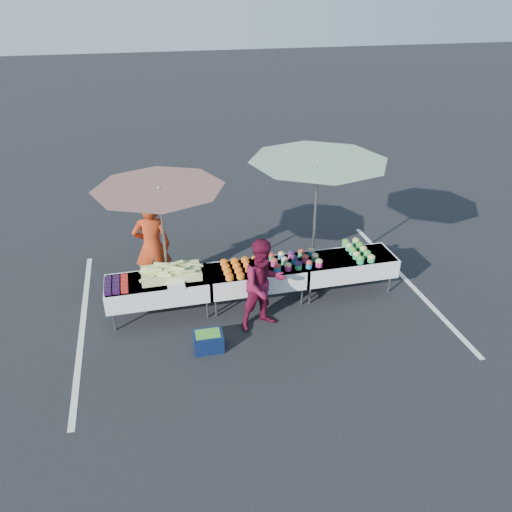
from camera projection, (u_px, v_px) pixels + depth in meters
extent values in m
plane|color=black|center=(256.00, 301.00, 9.59)|extent=(80.00, 80.00, 0.00)
cube|color=silver|center=(83.00, 325.00, 8.93)|extent=(0.10, 5.00, 0.00)
cube|color=silver|center=(407.00, 281.00, 10.24)|extent=(0.10, 5.00, 0.00)
cube|color=white|center=(158.00, 281.00, 8.87)|extent=(1.80, 0.75, 0.04)
cube|color=white|center=(159.00, 288.00, 8.94)|extent=(1.86, 0.81, 0.36)
cylinder|color=slate|center=(114.00, 321.00, 8.70)|extent=(0.04, 0.04, 0.39)
cylinder|color=slate|center=(115.00, 303.00, 9.21)|extent=(0.04, 0.04, 0.39)
cylinder|color=slate|center=(207.00, 309.00, 9.04)|extent=(0.04, 0.04, 0.39)
cylinder|color=slate|center=(203.00, 291.00, 9.54)|extent=(0.04, 0.04, 0.39)
cube|color=white|center=(256.00, 269.00, 9.23)|extent=(1.80, 0.75, 0.04)
cube|color=white|center=(256.00, 276.00, 9.31)|extent=(1.86, 0.81, 0.36)
cylinder|color=slate|center=(216.00, 307.00, 9.07)|extent=(0.04, 0.04, 0.39)
cylinder|color=slate|center=(211.00, 290.00, 9.57)|extent=(0.04, 0.04, 0.39)
cylinder|color=slate|center=(302.00, 296.00, 9.41)|extent=(0.04, 0.04, 0.39)
cylinder|color=slate|center=(293.00, 280.00, 9.91)|extent=(0.04, 0.04, 0.39)
cube|color=white|center=(347.00, 258.00, 9.60)|extent=(1.80, 0.75, 0.04)
cube|color=white|center=(346.00, 265.00, 9.68)|extent=(1.86, 0.81, 0.36)
cylinder|color=slate|center=(310.00, 295.00, 9.44)|extent=(0.04, 0.04, 0.39)
cylinder|color=slate|center=(300.00, 279.00, 9.94)|extent=(0.04, 0.04, 0.39)
cylinder|color=slate|center=(389.00, 284.00, 9.77)|extent=(0.04, 0.04, 0.39)
cylinder|color=slate|center=(376.00, 269.00, 10.28)|extent=(0.04, 0.04, 0.39)
cube|color=black|center=(108.00, 292.00, 8.43)|extent=(0.12, 0.12, 0.08)
cube|color=black|center=(108.00, 288.00, 8.55)|extent=(0.12, 0.12, 0.08)
cube|color=black|center=(108.00, 283.00, 8.67)|extent=(0.12, 0.12, 0.08)
cube|color=black|center=(108.00, 279.00, 8.79)|extent=(0.12, 0.12, 0.08)
cube|color=black|center=(116.00, 291.00, 8.46)|extent=(0.12, 0.12, 0.08)
cube|color=black|center=(116.00, 287.00, 8.58)|extent=(0.12, 0.12, 0.08)
cube|color=black|center=(116.00, 282.00, 8.70)|extent=(0.12, 0.12, 0.08)
cube|color=black|center=(116.00, 278.00, 8.82)|extent=(0.12, 0.12, 0.08)
cube|color=#B41813|center=(125.00, 290.00, 8.49)|extent=(0.12, 0.12, 0.08)
cube|color=#B41813|center=(124.00, 286.00, 8.61)|extent=(0.12, 0.12, 0.08)
cube|color=#B41813|center=(124.00, 281.00, 8.73)|extent=(0.12, 0.12, 0.08)
cube|color=#B41813|center=(124.00, 277.00, 8.85)|extent=(0.12, 0.12, 0.08)
cube|color=#BBDD71|center=(171.00, 273.00, 8.92)|extent=(1.05, 0.55, 0.14)
cylinder|color=#BBDD71|center=(187.00, 265.00, 9.09)|extent=(0.27, 0.09, 0.10)
cylinder|color=#BBDD71|center=(149.00, 269.00, 8.83)|extent=(0.27, 0.14, 0.07)
cylinder|color=#BBDD71|center=(177.00, 268.00, 8.78)|extent=(0.27, 0.14, 0.09)
cylinder|color=#BBDD71|center=(147.00, 273.00, 8.83)|extent=(0.27, 0.15, 0.10)
cylinder|color=#BBDD71|center=(161.00, 271.00, 8.79)|extent=(0.27, 0.15, 0.08)
cylinder|color=#BBDD71|center=(168.00, 266.00, 8.88)|extent=(0.27, 0.10, 0.10)
cylinder|color=#BBDD71|center=(169.00, 270.00, 8.78)|extent=(0.27, 0.07, 0.08)
cylinder|color=#BBDD71|center=(164.00, 276.00, 8.70)|extent=(0.27, 0.14, 0.09)
cylinder|color=#BBDD71|center=(161.00, 264.00, 9.00)|extent=(0.27, 0.12, 0.08)
cylinder|color=#BBDD71|center=(196.00, 265.00, 9.06)|extent=(0.27, 0.16, 0.08)
cylinder|color=#BBDD71|center=(153.00, 271.00, 8.77)|extent=(0.27, 0.11, 0.07)
cylinder|color=#BBDD71|center=(167.00, 279.00, 8.68)|extent=(0.27, 0.10, 0.07)
cylinder|color=#BBDD71|center=(176.00, 263.00, 9.01)|extent=(0.27, 0.12, 0.08)
cylinder|color=#BBDD71|center=(147.00, 279.00, 8.60)|extent=(0.27, 0.15, 0.08)
cylinder|color=#BBDD71|center=(151.00, 269.00, 8.82)|extent=(0.27, 0.10, 0.08)
cylinder|color=#BBDD71|center=(183.00, 269.00, 8.88)|extent=(0.27, 0.16, 0.10)
cylinder|color=#BBDD71|center=(155.00, 270.00, 8.73)|extent=(0.27, 0.12, 0.09)
cylinder|color=#BBDD71|center=(187.00, 272.00, 8.71)|extent=(0.27, 0.09, 0.07)
cylinder|color=#BBDD71|center=(191.00, 274.00, 8.78)|extent=(0.27, 0.10, 0.09)
cylinder|color=#BBDD71|center=(186.00, 273.00, 8.83)|extent=(0.27, 0.12, 0.09)
cube|color=white|center=(176.00, 285.00, 8.65)|extent=(0.30, 0.25, 0.05)
cylinder|color=orange|center=(230.00, 278.00, 8.86)|extent=(0.15, 0.15, 0.05)
ellipsoid|color=red|center=(230.00, 276.00, 8.84)|extent=(0.15, 0.15, 0.08)
cylinder|color=orange|center=(228.00, 273.00, 9.01)|extent=(0.15, 0.15, 0.05)
ellipsoid|color=red|center=(228.00, 271.00, 8.99)|extent=(0.15, 0.15, 0.08)
cylinder|color=orange|center=(226.00, 268.00, 9.17)|extent=(0.15, 0.15, 0.05)
ellipsoid|color=red|center=(226.00, 266.00, 9.15)|extent=(0.15, 0.15, 0.08)
cylinder|color=orange|center=(224.00, 263.00, 9.32)|extent=(0.15, 0.15, 0.05)
ellipsoid|color=red|center=(224.00, 261.00, 9.30)|extent=(0.15, 0.15, 0.08)
cylinder|color=orange|center=(241.00, 277.00, 8.90)|extent=(0.15, 0.15, 0.05)
ellipsoid|color=red|center=(241.00, 275.00, 8.88)|extent=(0.15, 0.15, 0.08)
cylinder|color=orange|center=(239.00, 272.00, 9.05)|extent=(0.15, 0.15, 0.05)
ellipsoid|color=red|center=(239.00, 270.00, 9.04)|extent=(0.15, 0.15, 0.08)
cylinder|color=orange|center=(237.00, 267.00, 9.21)|extent=(0.15, 0.15, 0.05)
ellipsoid|color=red|center=(237.00, 265.00, 9.19)|extent=(0.15, 0.15, 0.08)
cylinder|color=orange|center=(235.00, 262.00, 9.36)|extent=(0.15, 0.15, 0.05)
ellipsoid|color=red|center=(235.00, 260.00, 9.34)|extent=(0.15, 0.15, 0.08)
cylinder|color=orange|center=(252.00, 275.00, 8.94)|extent=(0.15, 0.15, 0.05)
ellipsoid|color=red|center=(252.00, 273.00, 8.92)|extent=(0.15, 0.15, 0.08)
cylinder|color=orange|center=(249.00, 270.00, 9.10)|extent=(0.15, 0.15, 0.05)
ellipsoid|color=red|center=(249.00, 268.00, 9.08)|extent=(0.15, 0.15, 0.08)
cylinder|color=orange|center=(247.00, 265.00, 9.25)|extent=(0.15, 0.15, 0.05)
ellipsoid|color=red|center=(247.00, 264.00, 9.23)|extent=(0.15, 0.15, 0.08)
cylinder|color=orange|center=(245.00, 261.00, 9.40)|extent=(0.15, 0.15, 0.05)
ellipsoid|color=red|center=(245.00, 259.00, 9.38)|extent=(0.15, 0.15, 0.08)
cylinder|color=orange|center=(262.00, 274.00, 8.98)|extent=(0.15, 0.15, 0.05)
ellipsoid|color=red|center=(262.00, 272.00, 8.96)|extent=(0.15, 0.15, 0.08)
cylinder|color=orange|center=(260.00, 269.00, 9.14)|extent=(0.15, 0.15, 0.05)
ellipsoid|color=red|center=(260.00, 267.00, 9.12)|extent=(0.15, 0.15, 0.08)
cylinder|color=orange|center=(258.00, 264.00, 9.29)|extent=(0.15, 0.15, 0.05)
ellipsoid|color=red|center=(258.00, 262.00, 9.27)|extent=(0.15, 0.15, 0.08)
cylinder|color=orange|center=(255.00, 260.00, 9.44)|extent=(0.15, 0.15, 0.05)
ellipsoid|color=red|center=(255.00, 258.00, 9.42)|extent=(0.15, 0.15, 0.08)
cylinder|color=teal|center=(277.00, 269.00, 9.08)|extent=(0.13, 0.13, 0.10)
ellipsoid|color=maroon|center=(278.00, 266.00, 9.05)|extent=(0.14, 0.14, 0.10)
cylinder|color=#B32672|center=(274.00, 263.00, 9.27)|extent=(0.13, 0.13, 0.10)
ellipsoid|color=maroon|center=(274.00, 260.00, 9.24)|extent=(0.14, 0.14, 0.10)
cylinder|color=#26985B|center=(271.00, 258.00, 9.46)|extent=(0.13, 0.13, 0.10)
ellipsoid|color=maroon|center=(271.00, 255.00, 9.43)|extent=(0.14, 0.14, 0.10)
cylinder|color=#B32672|center=(288.00, 268.00, 9.12)|extent=(0.13, 0.13, 0.10)
ellipsoid|color=tan|center=(288.00, 265.00, 9.09)|extent=(0.14, 0.14, 0.10)
cylinder|color=#26985B|center=(285.00, 262.00, 9.31)|extent=(0.13, 0.13, 0.10)
ellipsoid|color=tan|center=(285.00, 259.00, 9.28)|extent=(0.14, 0.14, 0.10)
cylinder|color=teal|center=(281.00, 257.00, 9.50)|extent=(0.13, 0.13, 0.10)
ellipsoid|color=tan|center=(281.00, 254.00, 9.47)|extent=(0.14, 0.14, 0.10)
cylinder|color=#26985B|center=(298.00, 267.00, 9.16)|extent=(0.13, 0.13, 0.10)
ellipsoid|color=#271333|center=(299.00, 264.00, 9.14)|extent=(0.14, 0.14, 0.10)
cylinder|color=teal|center=(295.00, 261.00, 9.35)|extent=(0.13, 0.13, 0.10)
ellipsoid|color=#271333|center=(295.00, 258.00, 9.32)|extent=(0.14, 0.14, 0.10)
cylinder|color=#B32672|center=(291.00, 255.00, 9.54)|extent=(0.13, 0.13, 0.10)
ellipsoid|color=#271333|center=(291.00, 253.00, 9.51)|extent=(0.14, 0.14, 0.10)
cylinder|color=teal|center=(309.00, 265.00, 9.21)|extent=(0.13, 0.13, 0.10)
ellipsoid|color=maroon|center=(309.00, 262.00, 9.18)|extent=(0.14, 0.14, 0.10)
cylinder|color=#B32672|center=(305.00, 260.00, 9.39)|extent=(0.13, 0.13, 0.10)
ellipsoid|color=maroon|center=(305.00, 257.00, 9.36)|extent=(0.14, 0.14, 0.10)
cylinder|color=#26985B|center=(301.00, 254.00, 9.58)|extent=(0.13, 0.13, 0.10)
ellipsoid|color=maroon|center=(301.00, 251.00, 9.55)|extent=(0.14, 0.14, 0.10)
cylinder|color=#B32672|center=(319.00, 264.00, 9.25)|extent=(0.13, 0.13, 0.10)
ellipsoid|color=tan|center=(319.00, 261.00, 9.22)|extent=(0.14, 0.14, 0.10)
cylinder|color=#26985B|center=(315.00, 258.00, 9.43)|extent=(0.13, 0.13, 0.10)
ellipsoid|color=tan|center=(315.00, 256.00, 9.40)|extent=(0.14, 0.14, 0.10)
cylinder|color=teal|center=(311.00, 253.00, 9.62)|extent=(0.13, 0.13, 0.10)
ellipsoid|color=tan|center=(311.00, 250.00, 9.59)|extent=(0.14, 0.14, 0.10)
cylinder|color=#26985B|center=(360.00, 261.00, 9.36)|extent=(0.14, 0.14, 0.08)
ellipsoid|color=#3A8323|center=(361.00, 259.00, 9.34)|extent=(0.14, 0.14, 0.11)
cylinder|color=#26985B|center=(356.00, 257.00, 9.52)|extent=(0.14, 0.14, 0.08)
ellipsoid|color=tan|center=(357.00, 254.00, 9.49)|extent=(0.14, 0.14, 0.11)
cylinder|color=#26985B|center=(353.00, 252.00, 9.67)|extent=(0.14, 0.14, 0.08)
ellipsoid|color=#3A8323|center=(353.00, 250.00, 9.64)|extent=(0.14, 0.14, 0.11)
cylinder|color=#26985B|center=(349.00, 248.00, 9.82)|extent=(0.14, 0.14, 0.08)
ellipsoid|color=tan|center=(349.00, 246.00, 9.80)|extent=(0.14, 0.14, 0.11)
cylinder|color=#26985B|center=(345.00, 244.00, 9.98)|extent=(0.14, 0.14, 0.08)
ellipsoid|color=#3A8323|center=(346.00, 241.00, 9.95)|extent=(0.14, 0.14, 0.11)
cylinder|color=#26985B|center=(371.00, 260.00, 9.41)|extent=(0.14, 0.14, 0.08)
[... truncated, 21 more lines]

